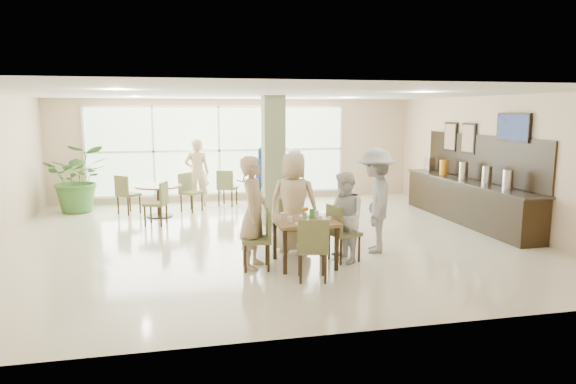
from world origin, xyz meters
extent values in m
plane|color=beige|center=(0.00, 0.00, 0.00)|extent=(10.00, 10.00, 0.00)
plane|color=white|center=(0.00, 0.00, 2.80)|extent=(10.00, 10.00, 0.00)
plane|color=beige|center=(0.00, 4.50, 1.40)|extent=(10.00, 0.00, 10.00)
plane|color=beige|center=(0.00, -4.50, 1.40)|extent=(10.00, 0.00, 10.00)
plane|color=beige|center=(5.00, 0.00, 1.40)|extent=(0.00, 9.00, 9.00)
plane|color=silver|center=(-0.50, 4.47, 1.40)|extent=(7.00, 0.00, 7.00)
cube|color=#5E6D4C|center=(0.40, 1.20, 1.40)|extent=(0.45, 0.45, 2.80)
cube|color=brown|center=(0.33, -1.87, 0.72)|extent=(0.98, 0.98, 0.05)
cube|color=black|center=(-0.09, -2.28, 0.35)|extent=(0.06, 0.06, 0.70)
cube|color=black|center=(0.74, -2.28, 0.35)|extent=(0.06, 0.06, 0.70)
cube|color=black|center=(-0.09, -1.45, 0.35)|extent=(0.06, 0.06, 0.70)
cube|color=black|center=(0.74, -1.45, 0.35)|extent=(0.06, 0.06, 0.70)
cylinder|color=brown|center=(-2.09, 2.59, 0.73)|extent=(1.07, 1.07, 0.04)
cylinder|color=black|center=(-2.09, 2.59, 0.35)|extent=(0.10, 0.10, 0.71)
cylinder|color=black|center=(-2.09, 2.59, 0.01)|extent=(0.60, 0.60, 0.03)
cylinder|color=brown|center=(0.42, 3.29, 0.73)|extent=(1.19, 1.19, 0.04)
cylinder|color=black|center=(0.42, 3.29, 0.35)|extent=(0.10, 0.10, 0.71)
cylinder|color=black|center=(0.42, 3.29, 0.01)|extent=(0.60, 0.60, 0.03)
cylinder|color=white|center=(0.52, -2.09, 0.80)|extent=(0.08, 0.08, 0.10)
cylinder|color=white|center=(-0.01, -1.73, 0.80)|extent=(0.08, 0.08, 0.10)
cylinder|color=white|center=(0.57, -1.68, 0.80)|extent=(0.08, 0.08, 0.10)
cylinder|color=white|center=(0.05, -2.04, 0.80)|extent=(0.08, 0.08, 0.10)
cylinder|color=white|center=(0.19, -2.18, 0.76)|extent=(0.20, 0.20, 0.01)
cylinder|color=white|center=(0.40, -1.61, 0.76)|extent=(0.20, 0.20, 0.01)
cylinder|color=white|center=(0.64, -1.94, 0.76)|extent=(0.20, 0.20, 0.01)
cylinder|color=#99B27F|center=(0.33, -1.87, 0.81)|extent=(0.07, 0.07, 0.12)
sphere|color=orange|center=(0.36, -1.87, 0.92)|extent=(0.07, 0.07, 0.07)
sphere|color=orange|center=(0.31, -1.84, 0.92)|extent=(0.07, 0.07, 0.07)
sphere|color=orange|center=(0.31, -1.89, 0.92)|extent=(0.07, 0.07, 0.07)
cube|color=green|center=(0.48, -1.77, 0.82)|extent=(0.10, 0.07, 0.15)
cube|color=black|center=(4.68, 0.50, 0.45)|extent=(0.60, 4.60, 0.90)
cube|color=black|center=(4.68, 0.50, 0.92)|extent=(0.64, 4.70, 0.04)
cube|color=black|center=(4.97, 0.50, 1.45)|extent=(0.04, 4.60, 1.00)
cylinder|color=silver|center=(4.68, -0.90, 1.14)|extent=(0.20, 0.20, 0.40)
cylinder|color=silver|center=(4.68, -0.20, 1.14)|extent=(0.20, 0.20, 0.40)
cylinder|color=silver|center=(4.68, 0.70, 1.14)|extent=(0.20, 0.20, 0.40)
cylinder|color=orange|center=(4.68, 1.60, 1.12)|extent=(0.18, 0.18, 0.36)
cube|color=silver|center=(4.68, 2.30, 1.12)|extent=(0.18, 0.30, 0.36)
cube|color=black|center=(4.94, -0.60, 2.15)|extent=(0.06, 1.00, 0.58)
cube|color=#7F99CC|center=(4.92, -0.60, 2.15)|extent=(0.01, 0.92, 0.50)
cube|color=black|center=(4.95, 1.00, 1.85)|extent=(0.04, 0.55, 0.70)
cube|color=brown|center=(4.92, 1.00, 1.85)|extent=(0.01, 0.47, 0.62)
cube|color=black|center=(4.95, 1.80, 1.85)|extent=(0.04, 0.55, 0.70)
cube|color=brown|center=(4.92, 1.80, 1.85)|extent=(0.01, 0.47, 0.62)
imported|color=#3B6F2C|center=(-4.03, 3.61, 0.84)|extent=(1.65, 1.65, 1.68)
imported|color=tan|center=(-0.49, -1.82, 0.89)|extent=(0.65, 0.77, 1.79)
imported|color=tan|center=(0.33, -1.06, 0.89)|extent=(0.99, 0.80, 1.78)
imported|color=white|center=(1.01, -1.86, 0.75)|extent=(0.66, 0.80, 1.51)
imported|color=#9C9C9E|center=(1.74, -1.35, 0.92)|extent=(1.05, 1.35, 1.84)
imported|color=#4574D0|center=(0.36, 2.50, 0.81)|extent=(1.03, 0.69, 1.63)
imported|color=white|center=(1.33, 3.24, 0.76)|extent=(0.65, 1.43, 1.53)
imported|color=tan|center=(-1.14, 3.78, 0.88)|extent=(0.65, 0.44, 1.77)
camera|label=1|loc=(-1.66, -9.70, 2.49)|focal=32.00mm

